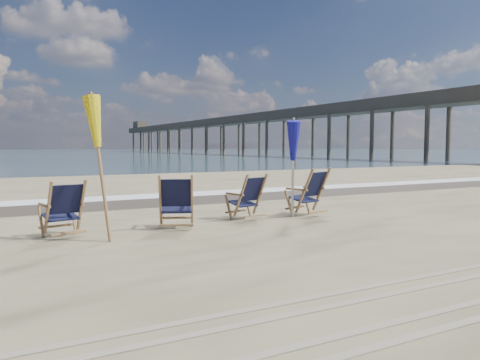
{
  "coord_description": "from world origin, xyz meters",
  "views": [
    {
      "loc": [
        -4.44,
        -6.02,
        1.57
      ],
      "look_at": [
        0.0,
        2.2,
        0.9
      ],
      "focal_mm": 35.0,
      "sensor_mm": 36.0,
      "label": 1
    }
  ],
  "objects": [
    {
      "name": "wet_sand_strip",
      "position": [
        0.0,
        6.8,
        0.0
      ],
      "size": [
        200.0,
        2.6,
        0.0
      ],
      "primitive_type": "cube",
      "color": "#42362A",
      "rests_on": "ground"
    },
    {
      "name": "tire_tracks",
      "position": [
        0.0,
        -2.8,
        0.01
      ],
      "size": [
        80.0,
        1.3,
        0.01
      ],
      "primitive_type": null,
      "color": "gray",
      "rests_on": "ground"
    },
    {
      "name": "surf_foam",
      "position": [
        0.0,
        8.3,
        0.0
      ],
      "size": [
        200.0,
        1.4,
        0.01
      ],
      "primitive_type": "cube",
      "color": "silver",
      "rests_on": "ground"
    },
    {
      "name": "fishing_pier",
      "position": [
        38.0,
        74.0,
        4.65
      ],
      "size": [
        4.4,
        140.0,
        9.3
      ],
      "primitive_type": null,
      "color": "#50463A",
      "rests_on": "ground"
    },
    {
      "name": "beach_chair_1",
      "position": [
        -1.07,
        2.13,
        0.53
      ],
      "size": [
        0.91,
        0.96,
        1.06
      ],
      "primitive_type": null,
      "rotation": [
        0.0,
        0.0,
        2.76
      ],
      "color": "black",
      "rests_on": "ground"
    },
    {
      "name": "ocean",
      "position": [
        0.0,
        128.0,
        0.0
      ],
      "size": [
        400.0,
        400.0,
        0.0
      ],
      "primitive_type": "plane",
      "color": "#3B5562",
      "rests_on": "ground"
    },
    {
      "name": "beach_chair_3",
      "position": [
        2.24,
        2.44,
        0.55
      ],
      "size": [
        0.89,
        0.95,
        1.1
      ],
      "primitive_type": null,
      "rotation": [
        0.0,
        0.0,
        3.4
      ],
      "color": "black",
      "rests_on": "ground"
    },
    {
      "name": "umbrella_blue",
      "position": [
        1.4,
        2.37,
        1.61
      ],
      "size": [
        0.3,
        0.3,
        2.13
      ],
      "color": "#A5A5AD",
      "rests_on": "ground"
    },
    {
      "name": "beach_chair_2",
      "position": [
        0.73,
        2.63,
        0.5
      ],
      "size": [
        0.79,
        0.85,
        1.0
      ],
      "primitive_type": null,
      "rotation": [
        0.0,
        0.0,
        3.37
      ],
      "color": "black",
      "rests_on": "ground"
    },
    {
      "name": "beach_chair_0",
      "position": [
        -3.02,
        2.45,
        0.51
      ],
      "size": [
        0.78,
        0.84,
        1.01
      ],
      "primitive_type": null,
      "rotation": [
        0.0,
        0.0,
        3.34
      ],
      "color": "black",
      "rests_on": "ground"
    },
    {
      "name": "umbrella_yellow",
      "position": [
        -2.79,
        1.86,
        1.86
      ],
      "size": [
        0.3,
        0.3,
        2.4
      ],
      "color": "#9A7045",
      "rests_on": "ground"
    }
  ]
}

